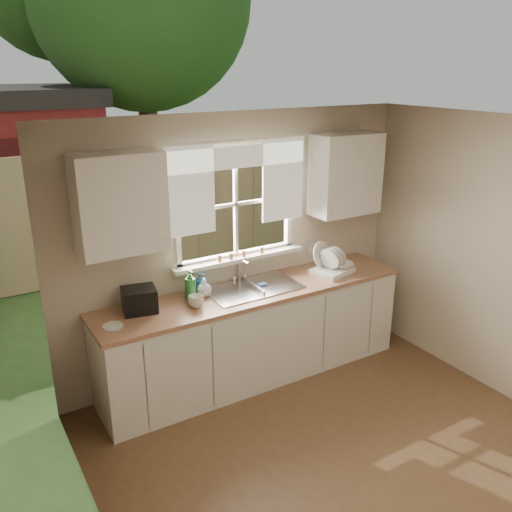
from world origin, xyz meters
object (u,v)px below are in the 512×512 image
dish_rack (332,266)px  black_appliance (139,300)px  cup (196,301)px  soap_bottle_a (190,285)px

dish_rack → black_appliance: bearing=175.9°
black_appliance → dish_rack: bearing=6.7°
dish_rack → cup: bearing=-178.8°
black_appliance → cup: bearing=-10.4°
dish_rack → soap_bottle_a: dish_rack is taller
dish_rack → cup: dish_rack is taller
soap_bottle_a → cup: 0.19m
cup → black_appliance: 0.48m
black_appliance → soap_bottle_a: bearing=9.7°
cup → soap_bottle_a: bearing=104.2°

